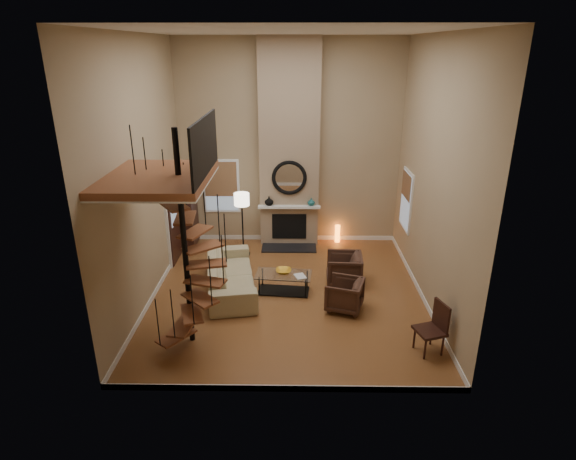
{
  "coord_description": "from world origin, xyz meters",
  "views": [
    {
      "loc": [
        0.13,
        -9.44,
        5.23
      ],
      "look_at": [
        0.0,
        0.4,
        1.4
      ],
      "focal_mm": 29.47,
      "sensor_mm": 36.0,
      "label": 1
    }
  ],
  "objects_px": {
    "sofa": "(230,273)",
    "armchair_near": "(347,269)",
    "hutch": "(188,213)",
    "floor_lamp": "(242,204)",
    "armchair_far": "(348,295)",
    "accent_lamp": "(337,234)",
    "coffee_table": "(283,281)",
    "side_chair": "(434,326)"
  },
  "relations": [
    {
      "from": "hutch",
      "to": "armchair_near",
      "type": "bearing_deg",
      "value": -27.97
    },
    {
      "from": "floor_lamp",
      "to": "armchair_near",
      "type": "bearing_deg",
      "value": -31.74
    },
    {
      "from": "sofa",
      "to": "armchair_far",
      "type": "height_order",
      "value": "sofa"
    },
    {
      "from": "sofa",
      "to": "floor_lamp",
      "type": "distance_m",
      "value": 2.2
    },
    {
      "from": "sofa",
      "to": "accent_lamp",
      "type": "distance_m",
      "value": 3.93
    },
    {
      "from": "sofa",
      "to": "accent_lamp",
      "type": "height_order",
      "value": "sofa"
    },
    {
      "from": "armchair_near",
      "to": "armchair_far",
      "type": "height_order",
      "value": "armchair_near"
    },
    {
      "from": "hutch",
      "to": "sofa",
      "type": "bearing_deg",
      "value": -60.2
    },
    {
      "from": "coffee_table",
      "to": "hutch",
      "type": "bearing_deg",
      "value": 135.05
    },
    {
      "from": "sofa",
      "to": "coffee_table",
      "type": "relative_size",
      "value": 1.98
    },
    {
      "from": "side_chair",
      "to": "armchair_far",
      "type": "bearing_deg",
      "value": 134.6
    },
    {
      "from": "hutch",
      "to": "armchair_far",
      "type": "xyz_separation_m",
      "value": [
        4.05,
        -3.45,
        -0.6
      ]
    },
    {
      "from": "armchair_near",
      "to": "coffee_table",
      "type": "xyz_separation_m",
      "value": [
        -1.49,
        -0.46,
        -0.07
      ]
    },
    {
      "from": "armchair_near",
      "to": "accent_lamp",
      "type": "distance_m",
      "value": 2.53
    },
    {
      "from": "armchair_near",
      "to": "floor_lamp",
      "type": "relative_size",
      "value": 0.48
    },
    {
      "from": "armchair_near",
      "to": "armchair_far",
      "type": "relative_size",
      "value": 1.11
    },
    {
      "from": "sofa",
      "to": "armchair_near",
      "type": "relative_size",
      "value": 3.18
    },
    {
      "from": "accent_lamp",
      "to": "sofa",
      "type": "bearing_deg",
      "value": -133.39
    },
    {
      "from": "coffee_table",
      "to": "floor_lamp",
      "type": "relative_size",
      "value": 0.77
    },
    {
      "from": "coffee_table",
      "to": "armchair_far",
      "type": "bearing_deg",
      "value": -29.54
    },
    {
      "from": "coffee_table",
      "to": "armchair_near",
      "type": "bearing_deg",
      "value": 17.23
    },
    {
      "from": "accent_lamp",
      "to": "floor_lamp",
      "type": "bearing_deg",
      "value": -160.61
    },
    {
      "from": "hutch",
      "to": "armchair_far",
      "type": "height_order",
      "value": "hutch"
    },
    {
      "from": "accent_lamp",
      "to": "side_chair",
      "type": "relative_size",
      "value": 0.5
    },
    {
      "from": "floor_lamp",
      "to": "sofa",
      "type": "bearing_deg",
      "value": -93.0
    },
    {
      "from": "floor_lamp",
      "to": "side_chair",
      "type": "relative_size",
      "value": 1.71
    },
    {
      "from": "side_chair",
      "to": "accent_lamp",
      "type": "bearing_deg",
      "value": 104.06
    },
    {
      "from": "sofa",
      "to": "armchair_far",
      "type": "relative_size",
      "value": 3.53
    },
    {
      "from": "hutch",
      "to": "floor_lamp",
      "type": "distance_m",
      "value": 1.73
    },
    {
      "from": "armchair_far",
      "to": "side_chair",
      "type": "relative_size",
      "value": 0.74
    },
    {
      "from": "armchair_far",
      "to": "floor_lamp",
      "type": "bearing_deg",
      "value": -121.43
    },
    {
      "from": "side_chair",
      "to": "sofa",
      "type": "bearing_deg",
      "value": 149.71
    },
    {
      "from": "sofa",
      "to": "accent_lamp",
      "type": "relative_size",
      "value": 5.19
    },
    {
      "from": "sofa",
      "to": "side_chair",
      "type": "distance_m",
      "value": 4.64
    },
    {
      "from": "sofa",
      "to": "floor_lamp",
      "type": "relative_size",
      "value": 1.52
    },
    {
      "from": "hutch",
      "to": "side_chair",
      "type": "height_order",
      "value": "hutch"
    },
    {
      "from": "armchair_near",
      "to": "floor_lamp",
      "type": "distance_m",
      "value": 3.25
    },
    {
      "from": "armchair_far",
      "to": "accent_lamp",
      "type": "height_order",
      "value": "armchair_far"
    },
    {
      "from": "floor_lamp",
      "to": "side_chair",
      "type": "bearing_deg",
      "value": -47.66
    },
    {
      "from": "coffee_table",
      "to": "floor_lamp",
      "type": "height_order",
      "value": "floor_lamp"
    },
    {
      "from": "hutch",
      "to": "accent_lamp",
      "type": "bearing_deg",
      "value": 4.35
    },
    {
      "from": "armchair_near",
      "to": "accent_lamp",
      "type": "xyz_separation_m",
      "value": [
        -0.01,
        2.53,
        -0.1
      ]
    }
  ]
}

